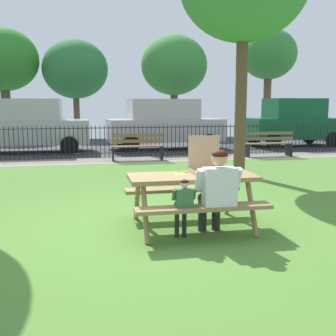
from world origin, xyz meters
TOP-DOWN VIEW (x-y plane):
  - ground at (0.00, 1.82)m, footprint 28.00×11.65m
  - cobblestone_walkway at (0.00, 6.95)m, footprint 28.00×1.40m
  - street_asphalt at (0.00, 11.44)m, footprint 28.00×7.60m
  - picnic_table_foreground at (0.66, -0.35)m, footprint 1.82×1.51m
  - pizza_box_open at (0.92, -0.21)m, footprint 0.49×0.51m
  - pizza_slice_on_table at (0.53, -0.20)m, footprint 0.24×0.27m
  - adult_at_table at (0.85, -0.85)m, footprint 0.61×0.59m
  - child_at_table at (0.39, -0.88)m, footprint 0.31×0.30m
  - iron_fence_streetside at (-0.00, 7.65)m, footprint 22.49×0.03m
  - park_bench_center at (0.89, 6.81)m, footprint 1.62×0.53m
  - park_bench_right at (5.33, 6.81)m, footprint 1.61×0.49m
  - parked_car_left at (-2.73, 9.74)m, footprint 4.44×1.99m
  - parked_car_center at (2.37, 9.74)m, footprint 4.47×2.06m
  - parked_car_right at (7.86, 9.74)m, footprint 3.92×1.88m
  - far_tree_midleft at (-4.54, 17.07)m, footprint 3.55×3.55m
  - far_tree_center at (-0.95, 17.07)m, footprint 3.46×3.46m
  - far_tree_midright at (4.47, 17.07)m, footprint 3.69×3.69m
  - far_tree_right at (10.18, 17.07)m, footprint 3.26×3.26m

SIDE VIEW (x-z plane):
  - ground at x=0.00m, z-range -0.02..0.00m
  - street_asphalt at x=0.00m, z-range -0.01..0.00m
  - cobblestone_walkway at x=0.00m, z-range -0.01..0.00m
  - park_bench_center at x=0.89m, z-range -0.01..0.84m
  - park_bench_right at x=5.33m, z-range -0.01..0.84m
  - child_at_table at x=0.39m, z-range 0.09..0.91m
  - iron_fence_streetside at x=0.00m, z-range 0.01..1.08m
  - picnic_table_foreground at x=0.66m, z-range 0.20..0.99m
  - adult_at_table at x=0.85m, z-range 0.06..1.25m
  - pizza_slice_on_table at x=0.53m, z-range 0.77..0.79m
  - pizza_box_open at x=0.92m, z-range 0.60..1.14m
  - parked_car_left at x=-2.73m, z-range 0.04..1.98m
  - parked_car_center at x=2.37m, z-range 0.04..1.98m
  - parked_car_right at x=7.86m, z-range 0.02..2.00m
  - far_tree_center at x=-0.95m, z-range 1.00..6.14m
  - far_tree_midright at x=4.47m, z-range 1.09..6.65m
  - far_tree_midleft at x=-4.54m, z-range 1.17..6.78m
  - far_tree_right at x=10.18m, z-range 1.53..7.64m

